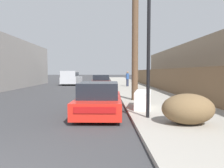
% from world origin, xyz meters
% --- Properties ---
extents(sidewalk_curb, '(4.20, 63.00, 0.12)m').
position_xyz_m(sidewalk_curb, '(5.30, 23.50, 0.06)').
color(sidewalk_curb, '#9E998E').
rests_on(sidewalk_curb, ground).
extents(discarded_fridge, '(1.03, 1.74, 0.78)m').
position_xyz_m(discarded_fridge, '(3.96, 6.32, 0.50)').
color(discarded_fridge, white).
rests_on(discarded_fridge, sidewalk_curb).
extents(parked_sports_car_red, '(1.89, 4.21, 1.31)m').
position_xyz_m(parked_sports_car_red, '(2.05, 5.66, 0.59)').
color(parked_sports_car_red, red).
rests_on(parked_sports_car_red, ground).
extents(car_parked_mid, '(2.11, 4.19, 1.40)m').
position_xyz_m(car_parked_mid, '(1.73, 18.36, 0.66)').
color(car_parked_mid, '#5B1E19').
rests_on(car_parked_mid, ground).
extents(pickup_truck, '(2.09, 5.68, 1.82)m').
position_xyz_m(pickup_truck, '(-2.28, 23.95, 0.91)').
color(pickup_truck, silver).
rests_on(pickup_truck, ground).
extents(utility_pole, '(1.80, 0.36, 8.90)m').
position_xyz_m(utility_pole, '(3.94, 8.81, 4.65)').
color(utility_pole, brown).
rests_on(utility_pole, sidewalk_curb).
extents(street_lamp, '(0.26, 0.26, 4.67)m').
position_xyz_m(street_lamp, '(3.78, 4.44, 2.83)').
color(street_lamp, black).
rests_on(street_lamp, sidewalk_curb).
extents(brush_pile, '(1.60, 1.21, 0.94)m').
position_xyz_m(brush_pile, '(4.82, 3.53, 0.59)').
color(brush_pile, brown).
rests_on(brush_pile, sidewalk_curb).
extents(wooden_fence, '(0.08, 31.07, 1.85)m').
position_xyz_m(wooden_fence, '(7.25, 15.99, 1.05)').
color(wooden_fence, brown).
rests_on(wooden_fence, sidewalk_curb).
extents(building_right_house, '(6.00, 23.63, 4.41)m').
position_xyz_m(building_right_house, '(12.71, 18.50, 2.21)').
color(building_right_house, gray).
rests_on(building_right_house, ground).
extents(pedestrian, '(0.34, 0.34, 1.65)m').
position_xyz_m(pedestrian, '(4.67, 19.45, 0.96)').
color(pedestrian, '#282D42').
rests_on(pedestrian, sidewalk_curb).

